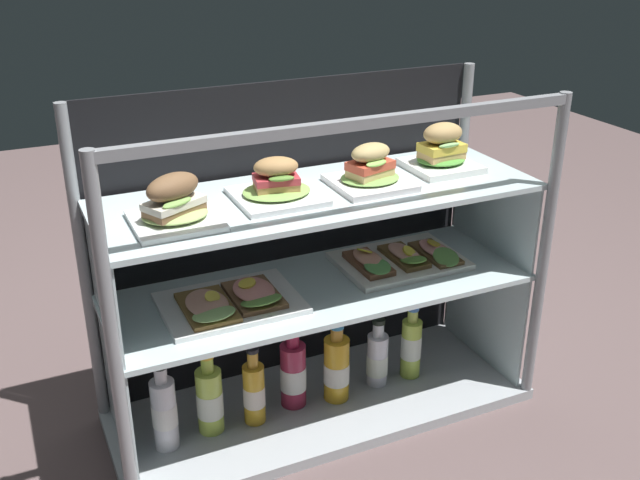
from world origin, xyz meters
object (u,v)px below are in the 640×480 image
plated_roll_sandwich_right_of_center (174,206)px  plated_roll_sandwich_near_left_corner (277,186)px  open_sandwich_tray_center (232,302)px  juice_bottle_front_left_end (411,345)px  juice_bottle_front_middle (164,412)px  juice_bottle_back_center (377,358)px  plated_roll_sandwich_mid_right (370,172)px  juice_bottle_tucked_behind (254,392)px  juice_bottle_back_left (336,368)px  juice_bottle_near_post (210,400)px  plated_roll_sandwich_far_right (442,152)px  juice_bottle_back_right (293,374)px  open_sandwich_tray_right_of_center (401,259)px

plated_roll_sandwich_right_of_center → plated_roll_sandwich_near_left_corner: size_ratio=0.94×
open_sandwich_tray_center → juice_bottle_front_left_end: (0.54, 0.02, -0.28)m
open_sandwich_tray_center → juice_bottle_front_middle: bearing=178.8°
juice_bottle_front_middle → juice_bottle_back_center: 0.62m
plated_roll_sandwich_mid_right → juice_bottle_tucked_behind: bearing=-179.9°
juice_bottle_back_left → juice_bottle_near_post: bearing=178.2°
plated_roll_sandwich_far_right → juice_bottle_back_center: size_ratio=0.84×
plated_roll_sandwich_right_of_center → juice_bottle_back_left: (0.42, 0.04, -0.57)m
juice_bottle_tucked_behind → juice_bottle_back_right: bearing=12.4°
plated_roll_sandwich_near_left_corner → plated_roll_sandwich_mid_right: size_ratio=1.08×
plated_roll_sandwich_far_right → juice_bottle_front_middle: 0.99m
open_sandwich_tray_center → juice_bottle_back_center: (0.43, 0.03, -0.30)m
juice_bottle_back_right → juice_bottle_front_left_end: bearing=-1.7°
plated_roll_sandwich_mid_right → juice_bottle_back_center: bearing=19.5°
plated_roll_sandwich_mid_right → plated_roll_sandwich_far_right: 0.24m
plated_roll_sandwich_right_of_center → juice_bottle_tucked_behind: (0.18, 0.04, -0.57)m
juice_bottle_front_left_end → juice_bottle_tucked_behind: bearing=-178.1°
plated_roll_sandwich_near_left_corner → juice_bottle_tucked_behind: 0.57m
juice_bottle_front_left_end → juice_bottle_near_post: bearing=-179.7°
plated_roll_sandwich_mid_right → juice_bottle_back_right: (-0.21, 0.03, -0.56)m
plated_roll_sandwich_far_right → juice_bottle_near_post: bearing=-177.8°
plated_roll_sandwich_right_of_center → plated_roll_sandwich_near_left_corner: bearing=10.3°
plated_roll_sandwich_mid_right → juice_bottle_tucked_behind: size_ratio=0.83×
plated_roll_sandwich_right_of_center → open_sandwich_tray_center: plated_roll_sandwich_right_of_center is taller
plated_roll_sandwich_far_right → juice_bottle_tucked_behind: 0.81m
juice_bottle_back_left → open_sandwich_tray_right_of_center: bearing=7.6°
plated_roll_sandwich_right_of_center → juice_bottle_front_left_end: 0.88m
plated_roll_sandwich_right_of_center → plated_roll_sandwich_mid_right: 0.51m
plated_roll_sandwich_right_of_center → juice_bottle_tucked_behind: plated_roll_sandwich_right_of_center is taller
plated_roll_sandwich_right_of_center → open_sandwich_tray_center: bearing=13.0°
juice_bottle_front_middle → juice_bottle_tucked_behind: juice_bottle_front_middle is taller
juice_bottle_front_middle → juice_bottle_near_post: 0.12m
plated_roll_sandwich_near_left_corner → juice_bottle_tucked_behind: plated_roll_sandwich_near_left_corner is taller
plated_roll_sandwich_near_left_corner → juice_bottle_front_left_end: (0.41, 0.01, -0.56)m
juice_bottle_near_post → plated_roll_sandwich_near_left_corner: bearing=-1.0°
juice_bottle_back_center → open_sandwich_tray_center: bearing=-176.5°
plated_roll_sandwich_right_of_center → juice_bottle_tucked_behind: bearing=11.9°
plated_roll_sandwich_right_of_center → plated_roll_sandwich_far_right: 0.75m
plated_roll_sandwich_right_of_center → juice_bottle_near_post: size_ratio=0.81×
plated_roll_sandwich_mid_right → juice_bottle_front_middle: plated_roll_sandwich_mid_right is taller
plated_roll_sandwich_near_left_corner → juice_bottle_tucked_behind: (-0.08, -0.01, -0.56)m
plated_roll_sandwich_mid_right → plated_roll_sandwich_near_left_corner: bearing=177.8°
plated_roll_sandwich_near_left_corner → juice_bottle_back_center: size_ratio=0.96×
open_sandwich_tray_right_of_center → juice_bottle_back_center: (-0.07, -0.01, -0.30)m
open_sandwich_tray_right_of_center → plated_roll_sandwich_near_left_corner: bearing=-177.0°
plated_roll_sandwich_mid_right → juice_bottle_back_right: size_ratio=0.79×
plated_roll_sandwich_near_left_corner → plated_roll_sandwich_mid_right: plated_roll_sandwich_mid_right is taller
juice_bottle_back_left → juice_bottle_back_center: juice_bottle_back_left is taller
plated_roll_sandwich_near_left_corner → plated_roll_sandwich_far_right: 0.49m
plated_roll_sandwich_far_right → open_sandwich_tray_right_of_center: size_ratio=0.52×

